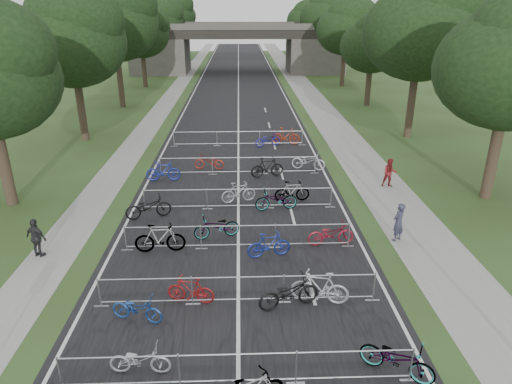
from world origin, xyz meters
TOP-DOWN VIEW (x-y plane):
  - road at (0.00, 50.00)m, footprint 11.00×140.00m
  - sidewalk_right at (8.00, 50.00)m, footprint 3.00×140.00m
  - sidewalk_left at (-7.50, 50.00)m, footprint 2.00×140.00m
  - lane_markings at (0.00, 50.00)m, footprint 0.12×140.00m
  - overpass_bridge at (0.00, 65.00)m, footprint 31.00×8.00m
  - tree_left_1 at (-11.39, 27.93)m, footprint 7.56×7.56m
  - tree_right_1 at (13.11, 27.93)m, footprint 8.18×8.18m
  - tree_left_2 at (-11.39, 39.93)m, footprint 8.40×8.40m
  - tree_right_2 at (13.11, 39.93)m, footprint 6.16×6.16m
  - tree_left_3 at (-11.39, 51.93)m, footprint 6.72×6.72m
  - tree_right_3 at (13.11, 51.93)m, footprint 7.17×7.17m
  - tree_left_4 at (-11.39, 63.93)m, footprint 7.56×7.56m
  - tree_right_4 at (13.11, 63.93)m, footprint 8.18×8.18m
  - tree_left_5 at (-11.39, 75.93)m, footprint 8.40×8.40m
  - tree_right_5 at (13.11, 75.93)m, footprint 6.16×6.16m
  - tree_left_6 at (-11.39, 87.93)m, footprint 6.72×6.72m
  - tree_right_6 at (13.11, 87.93)m, footprint 7.17×7.17m
  - barrier_row_1 at (0.00, 3.60)m, footprint 9.70×0.08m
  - barrier_row_2 at (0.00, 7.20)m, footprint 9.70×0.08m
  - barrier_row_3 at (0.00, 11.00)m, footprint 9.70×0.08m
  - barrier_row_4 at (0.00, 15.00)m, footprint 9.70×0.08m
  - barrier_row_5 at (0.00, 20.00)m, footprint 9.70×0.08m
  - barrier_row_6 at (0.00, 26.00)m, footprint 9.70×0.08m
  - bike_5 at (-2.67, 4.16)m, footprint 1.72×0.68m
  - bike_7 at (4.30, 3.85)m, footprint 2.12×1.71m
  - bike_8 at (-3.21, 6.42)m, footprint 1.85×1.07m
  - bike_9 at (-1.60, 7.33)m, footprint 1.70×0.78m
  - bike_10 at (1.68, 6.96)m, footprint 2.23×1.29m
  - bike_11 at (2.75, 7.18)m, footprint 2.05×1.00m
  - bike_12 at (-3.17, 10.83)m, footprint 2.09×0.69m
  - bike_13 at (-0.92, 11.97)m, footprint 2.11×1.19m
  - bike_14 at (1.23, 10.28)m, footprint 1.84×0.85m
  - bike_15 at (3.88, 11.17)m, footprint 2.03×0.88m
  - bike_16 at (-4.25, 14.11)m, footprint 2.26×1.34m
  - bike_17 at (0.02, 15.81)m, footprint 1.89×0.98m
  - bike_18 at (1.87, 14.78)m, footprint 2.19×1.04m
  - bike_19 at (2.76, 15.85)m, footprint 1.85×0.66m
  - bike_20 at (-4.30, 19.07)m, footprint 1.98×0.66m
  - bike_21 at (-1.78, 20.96)m, footprint 1.89×0.85m
  - bike_22 at (1.69, 19.48)m, footprint 2.05×1.00m
  - bike_23 at (4.30, 20.72)m, footprint 2.18×1.29m
  - bike_26 at (2.11, 25.76)m, footprint 2.02×1.31m
  - bike_27 at (3.44, 26.25)m, footprint 2.12×0.93m
  - pedestrian_a at (6.80, 11.47)m, footprint 0.75×0.70m
  - pedestrian_b at (8.36, 17.69)m, footprint 0.83×0.67m
  - pedestrian_c at (-8.00, 10.65)m, footprint 1.04×0.76m

SIDE VIEW (x-z plane):
  - lane_markings at x=0.00m, z-range 0.00..0.00m
  - road at x=0.00m, z-range 0.00..0.01m
  - sidewalk_right at x=8.00m, z-range 0.00..0.01m
  - sidewalk_left at x=-7.50m, z-range 0.00..0.01m
  - bike_5 at x=-2.67m, z-range 0.00..0.89m
  - bike_8 at x=-3.21m, z-range 0.00..0.92m
  - bike_21 at x=-1.78m, z-range 0.00..0.96m
  - bike_9 at x=-1.60m, z-range 0.00..0.99m
  - bike_26 at x=2.11m, z-range 0.00..1.00m
  - bike_15 at x=3.88m, z-range 0.00..1.03m
  - bike_13 at x=-0.92m, z-range 0.00..1.05m
  - bike_14 at x=1.23m, z-range 0.00..1.07m
  - bike_23 at x=4.30m, z-range 0.00..1.08m
  - bike_7 at x=4.30m, z-range 0.00..1.08m
  - barrier_row_1 at x=0.00m, z-range 0.00..1.10m
  - barrier_row_2 at x=0.00m, z-range 0.00..1.10m
  - barrier_row_3 at x=0.00m, z-range 0.00..1.10m
  - barrier_row_4 at x=0.00m, z-range 0.00..1.10m
  - barrier_row_5 at x=0.00m, z-range 0.00..1.10m
  - barrier_row_6 at x=0.00m, z-range 0.00..1.10m
  - bike_19 at x=2.76m, z-range 0.00..1.09m
  - bike_17 at x=0.02m, z-range 0.00..1.09m
  - bike_18 at x=1.87m, z-range 0.00..1.11m
  - bike_10 at x=1.68m, z-range 0.00..1.11m
  - bike_16 at x=-4.25m, z-range 0.00..1.12m
  - bike_20 at x=-4.30m, z-range 0.00..1.17m
  - bike_22 at x=1.69m, z-range 0.00..1.18m
  - bike_11 at x=2.75m, z-range 0.00..1.18m
  - bike_27 at x=3.44m, z-range 0.00..1.23m
  - bike_12 at x=-3.17m, z-range 0.00..1.24m
  - pedestrian_b at x=8.36m, z-range 0.00..1.61m
  - pedestrian_c at x=-8.00m, z-range 0.00..1.64m
  - pedestrian_a at x=6.80m, z-range 0.00..1.72m
  - overpass_bridge at x=0.00m, z-range 0.01..7.06m
  - tree_right_2 at x=13.11m, z-range 1.25..10.64m
  - tree_right_5 at x=13.11m, z-range 1.25..10.64m
  - tree_left_3 at x=-11.39m, z-range 1.36..11.61m
  - tree_left_6 at x=-11.39m, z-range 1.36..11.61m
  - tree_right_3 at x=13.11m, z-range 1.46..12.39m
  - tree_right_6 at x=13.11m, z-range 1.46..12.39m
  - tree_left_1 at x=-11.39m, z-range 1.54..13.07m
  - tree_left_4 at x=-11.39m, z-range 1.54..13.07m
  - tree_right_1 at x=13.11m, z-range 1.67..14.13m
  - tree_right_4 at x=13.11m, z-range 1.67..14.13m
  - tree_left_2 at x=-11.39m, z-range 1.71..14.52m
  - tree_left_5 at x=-11.39m, z-range 1.71..14.52m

